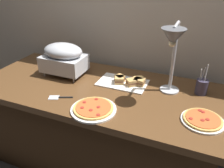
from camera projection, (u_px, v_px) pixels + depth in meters
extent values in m
plane|color=#38332D|center=(100.00, 159.00, 2.11)|extent=(8.00, 8.00, 0.00)
cube|color=#B7A893|center=(122.00, 16.00, 1.95)|extent=(4.40, 0.04, 2.40)
cube|color=brown|center=(98.00, 90.00, 1.76)|extent=(1.90, 0.84, 0.05)
cube|color=#3C2715|center=(99.00, 129.00, 1.94)|extent=(1.75, 0.74, 0.71)
cylinder|color=#B7BABF|center=(44.00, 74.00, 1.91)|extent=(0.01, 0.01, 0.04)
cylinder|color=#B7BABF|center=(74.00, 80.00, 1.81)|extent=(0.01, 0.01, 0.04)
cylinder|color=#B7BABF|center=(58.00, 65.00, 2.07)|extent=(0.01, 0.01, 0.04)
cylinder|color=#B7BABF|center=(85.00, 70.00, 1.97)|extent=(0.01, 0.01, 0.04)
cube|color=#B7BABF|center=(64.00, 63.00, 1.90)|extent=(0.35, 0.24, 0.13)
ellipsoid|color=#B7BABF|center=(63.00, 51.00, 1.85)|extent=(0.33, 0.23, 0.13)
cylinder|color=#B7BABF|center=(169.00, 90.00, 1.70)|extent=(0.14, 0.14, 0.01)
cylinder|color=#B7BABF|center=(174.00, 58.00, 1.58)|extent=(0.02, 0.02, 0.49)
cylinder|color=#B7BABF|center=(176.00, 25.00, 1.39)|extent=(0.02, 0.17, 0.02)
cone|color=#595B60|center=(173.00, 37.00, 1.35)|extent=(0.15, 0.15, 0.10)
sphere|color=#F9EAB2|center=(172.00, 43.00, 1.37)|extent=(0.04, 0.04, 0.04)
cylinder|color=white|center=(202.00, 121.00, 1.37)|extent=(0.25, 0.25, 0.01)
cylinder|color=gold|center=(203.00, 119.00, 1.36)|extent=(0.23, 0.23, 0.01)
cylinder|color=#C65628|center=(203.00, 118.00, 1.36)|extent=(0.20, 0.20, 0.00)
cylinder|color=maroon|center=(208.00, 119.00, 1.34)|extent=(0.02, 0.02, 0.00)
cylinder|color=maroon|center=(203.00, 112.00, 1.41)|extent=(0.02, 0.02, 0.00)
cylinder|color=maroon|center=(203.00, 120.00, 1.33)|extent=(0.02, 0.02, 0.00)
cylinder|color=maroon|center=(191.00, 119.00, 1.35)|extent=(0.02, 0.02, 0.00)
cylinder|color=maroon|center=(200.00, 110.00, 1.42)|extent=(0.02, 0.02, 0.00)
cylinder|color=white|center=(94.00, 110.00, 1.47)|extent=(0.30, 0.30, 0.01)
cylinder|color=gold|center=(93.00, 108.00, 1.47)|extent=(0.26, 0.26, 0.01)
cylinder|color=#C65628|center=(93.00, 107.00, 1.46)|extent=(0.23, 0.23, 0.00)
cylinder|color=maroon|center=(98.00, 115.00, 1.38)|extent=(0.02, 0.02, 0.00)
cylinder|color=maroon|center=(91.00, 110.00, 1.42)|extent=(0.02, 0.02, 0.00)
cylinder|color=maroon|center=(82.00, 108.00, 1.45)|extent=(0.02, 0.02, 0.00)
cylinder|color=maroon|center=(96.00, 99.00, 1.54)|extent=(0.02, 0.02, 0.00)
cylinder|color=maroon|center=(98.00, 107.00, 1.45)|extent=(0.02, 0.02, 0.00)
cylinder|color=maroon|center=(84.00, 102.00, 1.51)|extent=(0.02, 0.02, 0.00)
cube|color=white|center=(123.00, 83.00, 1.80)|extent=(0.38, 0.24, 0.01)
cube|color=tan|center=(139.00, 82.00, 1.78)|extent=(0.09, 0.09, 0.02)
cube|color=brown|center=(139.00, 80.00, 1.78)|extent=(0.09, 0.09, 0.01)
cube|color=tan|center=(139.00, 78.00, 1.77)|extent=(0.09, 0.09, 0.02)
cube|color=tan|center=(120.00, 80.00, 1.81)|extent=(0.09, 0.09, 0.02)
cube|color=brown|center=(120.00, 78.00, 1.80)|extent=(0.09, 0.09, 0.01)
cube|color=tan|center=(120.00, 76.00, 1.80)|extent=(0.09, 0.09, 0.02)
cube|color=tan|center=(119.00, 82.00, 1.79)|extent=(0.09, 0.10, 0.02)
cube|color=brown|center=(119.00, 80.00, 1.78)|extent=(0.09, 0.10, 0.01)
cube|color=tan|center=(119.00, 78.00, 1.77)|extent=(0.09, 0.10, 0.02)
cube|color=tan|center=(132.00, 84.00, 1.75)|extent=(0.10, 0.10, 0.02)
cube|color=brown|center=(132.00, 82.00, 1.74)|extent=(0.10, 0.10, 0.01)
cube|color=tan|center=(132.00, 80.00, 1.74)|extent=(0.10, 0.10, 0.02)
cube|color=tan|center=(139.00, 84.00, 1.76)|extent=(0.08, 0.07, 0.02)
cube|color=brown|center=(139.00, 82.00, 1.75)|extent=(0.08, 0.07, 0.01)
cube|color=tan|center=(139.00, 80.00, 1.74)|extent=(0.08, 0.07, 0.02)
cylinder|color=black|center=(56.00, 61.00, 2.17)|extent=(0.07, 0.07, 0.03)
cylinder|color=maroon|center=(56.00, 59.00, 2.16)|extent=(0.05, 0.05, 0.01)
cylinder|color=#383347|center=(202.00, 87.00, 1.64)|extent=(0.08, 0.08, 0.11)
cylinder|color=#B7BABF|center=(200.00, 79.00, 1.62)|extent=(0.01, 0.02, 0.16)
cylinder|color=#B7BABF|center=(201.00, 78.00, 1.61)|extent=(0.03, 0.01, 0.17)
cylinder|color=#B7BABF|center=(205.00, 78.00, 1.59)|extent=(0.01, 0.04, 0.20)
cube|color=#B7BABF|center=(54.00, 98.00, 1.61)|extent=(0.09, 0.08, 0.00)
cylinder|color=black|center=(66.00, 97.00, 1.61)|extent=(0.10, 0.05, 0.01)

